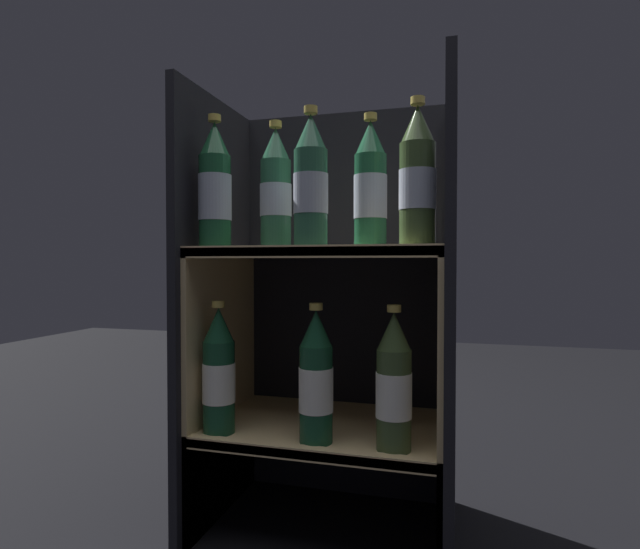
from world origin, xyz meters
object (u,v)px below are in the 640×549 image
bottle_upper_front_2 (417,180)px  bottle_lower_front_0 (219,374)px  bottle_upper_front_0 (215,189)px  bottle_upper_back_0 (276,192)px  bottle_lower_front_2 (394,385)px  bottle_lower_front_1 (316,380)px  bottle_upper_front_1 (313,184)px  bottle_upper_back_1 (370,188)px

bottle_upper_front_2 → bottle_lower_front_0: (-0.42, 0.00, -0.40)m
bottle_upper_front_0 → bottle_upper_back_0: size_ratio=1.00×
bottle_upper_front_2 → bottle_lower_front_2: 0.40m
bottle_upper_front_0 → bottle_lower_front_2: bottle_upper_front_0 is taller
bottle_lower_front_0 → bottle_lower_front_1: same height
bottle_upper_front_1 → bottle_lower_front_1: bottle_upper_front_1 is taller
bottle_upper_front_0 → bottle_upper_front_2: bearing=0.0°
bottle_upper_front_0 → bottle_lower_front_0: 0.40m
bottle_upper_front_2 → bottle_upper_back_1: size_ratio=1.00×
bottle_upper_back_1 → bottle_upper_back_0: bearing=180.0°
bottle_upper_front_2 → bottle_lower_front_0: bottle_upper_front_2 is taller
bottle_upper_back_0 → bottle_upper_back_1: 0.21m
bottle_upper_back_0 → bottle_lower_front_1: bottle_upper_back_0 is taller
bottle_upper_back_1 → bottle_lower_front_1: bottle_upper_back_1 is taller
bottle_upper_front_2 → bottle_lower_front_2: (-0.04, 0.00, -0.40)m
bottle_upper_front_1 → bottle_upper_back_1: (0.10, 0.08, -0.00)m
bottle_upper_front_1 → bottle_upper_back_1: same height
bottle_upper_front_1 → bottle_lower_front_2: size_ratio=1.00×
bottle_upper_back_0 → bottle_lower_front_2: 0.49m
bottle_lower_front_2 → bottle_upper_front_0: bearing=180.0°
bottle_upper_back_1 → bottle_lower_front_2: size_ratio=1.00×
bottle_lower_front_0 → bottle_upper_front_2: bearing=-0.0°
bottle_upper_back_0 → bottle_lower_front_2: size_ratio=1.00×
bottle_lower_front_1 → bottle_lower_front_2: (0.16, 0.00, 0.00)m
bottle_lower_front_0 → bottle_upper_back_0: bearing=37.6°
bottle_upper_front_0 → bottle_lower_front_1: size_ratio=1.00×
bottle_upper_front_0 → bottle_upper_front_2: size_ratio=1.00×
bottle_upper_front_1 → bottle_lower_front_2: 0.43m
bottle_upper_back_1 → bottle_lower_front_0: size_ratio=1.00×
bottle_lower_front_2 → bottle_upper_front_2: bearing=0.0°
bottle_lower_front_0 → bottle_lower_front_1: (0.22, -0.00, -0.00)m
bottle_upper_back_0 → bottle_lower_front_0: 0.42m
bottle_upper_front_0 → bottle_upper_back_1: same height
bottle_upper_back_0 → bottle_lower_front_0: (-0.10, -0.08, -0.40)m
bottle_upper_back_0 → bottle_lower_front_1: 0.42m
bottle_upper_front_0 → bottle_lower_front_2: 0.55m
bottle_upper_front_0 → bottle_upper_back_1: 0.33m
bottle_upper_back_1 → bottle_lower_front_0: bottle_upper_back_1 is taller
bottle_upper_back_1 → bottle_lower_front_0: (-0.32, -0.08, -0.40)m
bottle_upper_front_2 → bottle_lower_front_1: 0.45m
bottle_upper_front_0 → bottle_upper_back_1: size_ratio=1.00×
bottle_lower_front_0 → bottle_lower_front_2: bearing=-0.0°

